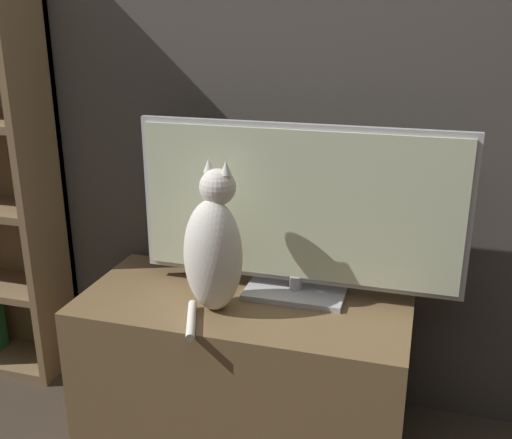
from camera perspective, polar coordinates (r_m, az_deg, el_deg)
name	(u,v)px	position (r m, az deg, el deg)	size (l,w,h in m)	color
wall_back	(269,56)	(2.15, 1.25, 15.28)	(4.80, 0.05, 2.60)	#47423D
tv_stand	(244,365)	(2.19, -1.15, -13.66)	(1.13, 0.54, 0.51)	brown
tv	(298,212)	(2.00, 4.00, 0.76)	(1.11, 0.21, 0.60)	#B7B7BC
cat	(214,249)	(1.94, -4.00, -2.81)	(0.23, 0.35, 0.50)	silver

